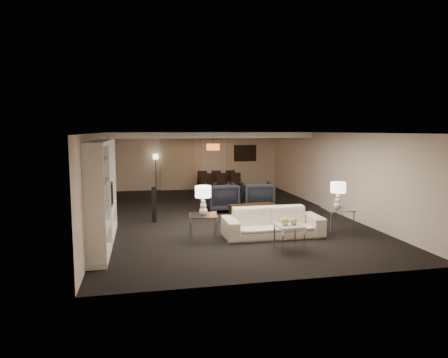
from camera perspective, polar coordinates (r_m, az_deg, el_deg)
floor at (r=12.27m, az=-0.00°, el=-5.10°), size 11.00×11.00×0.00m
ceiling at (r=12.00m, az=-0.00°, el=6.65°), size 7.00×11.00×0.02m
wall_back at (r=17.47m, az=-3.70°, el=2.64°), size 7.00×0.02×2.50m
wall_front at (r=6.84m, az=9.50°, el=-4.26°), size 7.00×0.02×2.50m
wall_left at (r=11.87m, az=-16.78°, el=0.30°), size 0.02×11.00×2.50m
wall_right at (r=13.24m, az=15.00°, el=1.02°), size 0.02×11.00×2.50m
ceiling_soffit at (r=15.44m, az=-2.68°, el=6.35°), size 7.00×4.00×0.20m
curtains at (r=17.29m, az=-6.62°, el=2.40°), size 1.50×0.12×2.40m
door at (r=17.57m, az=-1.42°, el=2.03°), size 0.90×0.05×2.10m
painting at (r=17.83m, az=3.02°, el=3.70°), size 0.95×0.04×0.65m
media_unit at (r=9.29m, az=-16.95°, el=-1.97°), size 0.38×3.40×2.35m
pendant_light at (r=15.51m, az=-1.57°, el=4.58°), size 0.52×0.52×0.24m
sofa at (r=9.80m, az=6.95°, el=-6.18°), size 2.39×0.95×0.70m
coffee_table at (r=11.31m, az=4.33°, el=-4.95°), size 1.38×0.89×0.47m
armchair_left at (r=12.76m, az=-0.38°, el=-2.61°), size 1.00×1.02×0.89m
armchair_right at (r=13.04m, az=4.80°, el=-2.42°), size 1.03×1.06×0.89m
side_table_left at (r=9.41m, az=-2.98°, el=-6.95°), size 0.71×0.71×0.61m
side_table_right at (r=10.47m, az=15.84°, el=-5.78°), size 0.67×0.67×0.61m
table_lamp_left at (r=9.28m, az=-3.00°, el=-3.09°), size 0.41×0.41×0.68m
table_lamp_right at (r=10.35m, az=15.96°, el=-2.30°), size 0.41×0.41×0.68m
marble_table at (r=8.81m, az=9.26°, el=-8.22°), size 0.56×0.56×0.55m
gold_gourd_a at (r=8.69m, az=8.69°, el=-5.98°), size 0.17×0.17×0.17m
gold_gourd_b at (r=8.77m, az=9.92°, el=-5.97°), size 0.15×0.15×0.15m
television at (r=9.82m, az=-16.48°, el=-2.33°), size 0.97×0.13×0.56m
vase_blue at (r=8.38m, az=-17.51°, el=-3.11°), size 0.17×0.17×0.18m
vase_amber at (r=8.65m, az=-17.40°, el=0.55°), size 0.17×0.17×0.18m
floor_speaker at (r=11.38m, az=-9.95°, el=-3.60°), size 0.14×0.14×1.00m
dining_table at (r=16.22m, az=-0.75°, el=-1.05°), size 1.75×1.02×0.61m
chair_nl at (r=15.46m, az=-2.47°, el=-0.90°), size 0.44×0.44×0.90m
chair_nm at (r=15.56m, az=-0.29°, el=-0.84°), size 0.47×0.47×0.90m
chair_nr at (r=15.69m, az=1.85°, el=-0.78°), size 0.44×0.44×0.90m
chair_fl at (r=16.73m, az=-3.20°, el=-0.30°), size 0.43×0.43×0.90m
chair_fm at (r=16.83m, az=-1.18°, el=-0.25°), size 0.46×0.46×0.90m
chair_fr at (r=16.95m, az=0.82°, el=-0.20°), size 0.45×0.45×0.90m
floor_lamp at (r=17.05m, az=-9.70°, el=0.89°), size 0.27×0.27×1.57m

